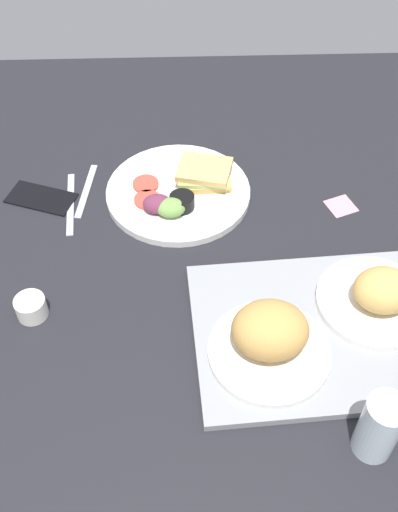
{
  "coord_description": "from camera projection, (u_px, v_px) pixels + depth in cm",
  "views": [
    {
      "loc": [
        4.67,
        79.75,
        89.97
      ],
      "look_at": [
        2.0,
        3.0,
        4.0
      ],
      "focal_mm": 43.02,
      "sensor_mm": 36.0,
      "label": 1
    }
  ],
  "objects": [
    {
      "name": "sticky_note",
      "position": [
        341.0,
        206.0,
        1.3
      ],
      "size": [
        7.23,
        7.23,
        0.12
      ],
      "primitive_type": "cube",
      "rotation": [
        0.0,
        0.0,
        0.37
      ],
      "color": "pink",
      "rests_on": "ground_plane"
    },
    {
      "name": "bread_plate_far",
      "position": [
        270.0,
        337.0,
        1.01
      ],
      "size": [
        20.71,
        20.71,
        10.17
      ],
      "color": "white",
      "rests_on": "serving_tray"
    },
    {
      "name": "espresso_cup",
      "position": [
        31.0,
        307.0,
        1.1
      ],
      "size": [
        5.6,
        5.6,
        4.0
      ],
      "primitive_type": "cylinder",
      "color": "silver",
      "rests_on": "ground_plane"
    },
    {
      "name": "knife",
      "position": [
        70.0,
        203.0,
        1.3
      ],
      "size": [
        3.05,
        19.05,
        0.5
      ],
      "primitive_type": "cube",
      "rotation": [
        0.0,
        0.0,
        1.66
      ],
      "color": "#B7B7BC",
      "rests_on": "ground_plane"
    },
    {
      "name": "bread_plate_near",
      "position": [
        379.0,
        295.0,
        1.08
      ],
      "size": [
        20.65,
        20.65,
        8.72
      ],
      "color": "white",
      "rests_on": "serving_tray"
    },
    {
      "name": "fork",
      "position": [
        86.0,
        190.0,
        1.33
      ],
      "size": [
        3.57,
        17.04,
        0.5
      ],
      "primitive_type": "cube",
      "rotation": [
        0.0,
        0.0,
        1.44
      ],
      "color": "#B7B7BC",
      "rests_on": "ground_plane"
    },
    {
      "name": "cell_phone",
      "position": [
        41.0,
        197.0,
        1.31
      ],
      "size": [
        15.99,
        11.67,
        0.8
      ],
      "primitive_type": "cube",
      "rotation": [
        0.0,
        0.0,
        -0.35
      ],
      "color": "black",
      "rests_on": "ground_plane"
    },
    {
      "name": "ground_plane",
      "position": [
        209.0,
        263.0,
        1.21
      ],
      "size": [
        190.0,
        150.0,
        3.0
      ],
      "primitive_type": "cube",
      "color": "black"
    },
    {
      "name": "serving_tray",
      "position": [
        322.0,
        331.0,
        1.08
      ],
      "size": [
        46.93,
        35.69,
        1.6
      ],
      "primitive_type": "cube",
      "rotation": [
        0.0,
        0.0,
        0.06
      ],
      "color": "gray",
      "rests_on": "ground_plane"
    },
    {
      "name": "plate_with_salad",
      "position": [
        181.0,
        191.0,
        1.31
      ],
      "size": [
        30.94,
        30.94,
        5.4
      ],
      "color": "white",
      "rests_on": "ground_plane"
    },
    {
      "name": "drinking_glass",
      "position": [
        379.0,
        427.0,
        0.9
      ],
      "size": [
        6.2,
        6.2,
        12.43
      ],
      "primitive_type": "cylinder",
      "color": "silver",
      "rests_on": "ground_plane"
    }
  ]
}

